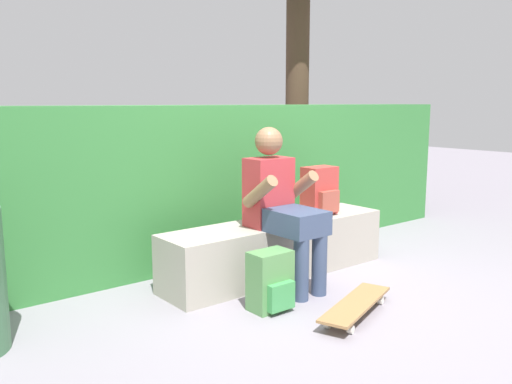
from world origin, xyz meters
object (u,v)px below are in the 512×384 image
person_skater (281,202)px  backpack_on_bench (320,191)px  skateboard_near_person (356,305)px  backpack_on_ground (271,282)px  bench_main (277,248)px

person_skater → backpack_on_bench: person_skater is taller
skateboard_near_person → backpack_on_ground: bearing=130.0°
backpack_on_bench → skateboard_near_person: bearing=-123.2°
bench_main → backpack_on_ground: bearing=-134.3°
backpack_on_bench → person_skater: bearing=-161.7°
bench_main → person_skater: bearing=-125.2°
bench_main → person_skater: person_skater is taller
bench_main → backpack_on_bench: size_ratio=4.95×
person_skater → skateboard_near_person: person_skater is taller
backpack_on_ground → backpack_on_bench: bearing=27.9°
bench_main → backpack_on_ground: size_ratio=4.95×
bench_main → backpack_on_ground: 0.74m
skateboard_near_person → bench_main: bearing=80.8°
bench_main → backpack_on_bench: bearing=-1.2°
person_skater → bench_main: bearing=54.8°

